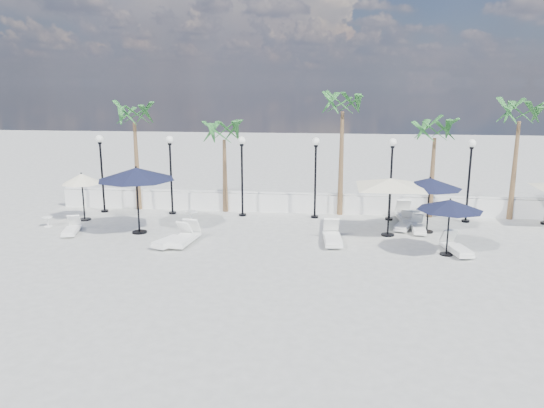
# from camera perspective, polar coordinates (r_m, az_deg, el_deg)

# --- Properties ---
(ground) EXTENTS (100.00, 100.00, 0.00)m
(ground) POSITION_cam_1_polar(r_m,az_deg,el_deg) (19.25, 3.93, -6.27)
(ground) COLOR gray
(ground) RESTS_ON ground
(balustrade) EXTENTS (26.00, 0.30, 1.01)m
(balustrade) POSITION_cam_1_polar(r_m,az_deg,el_deg) (26.34, 4.70, 0.04)
(balustrade) COLOR silver
(balustrade) RESTS_ON ground
(lamppost_0) EXTENTS (0.36, 0.36, 3.84)m
(lamppost_0) POSITION_cam_1_polar(r_m,az_deg,el_deg) (27.38, -17.89, 4.26)
(lamppost_0) COLOR black
(lamppost_0) RESTS_ON ground
(lamppost_1) EXTENTS (0.36, 0.36, 3.84)m
(lamppost_1) POSITION_cam_1_polar(r_m,az_deg,el_deg) (26.14, -10.86, 4.27)
(lamppost_1) COLOR black
(lamppost_1) RESTS_ON ground
(lamppost_2) EXTENTS (0.36, 0.36, 3.84)m
(lamppost_2) POSITION_cam_1_polar(r_m,az_deg,el_deg) (25.32, -3.25, 4.21)
(lamppost_2) COLOR black
(lamppost_2) RESTS_ON ground
(lamppost_3) EXTENTS (0.36, 0.36, 3.84)m
(lamppost_3) POSITION_cam_1_polar(r_m,az_deg,el_deg) (24.98, 4.71, 4.07)
(lamppost_3) COLOR black
(lamppost_3) RESTS_ON ground
(lamppost_4) EXTENTS (0.36, 0.36, 3.84)m
(lamppost_4) POSITION_cam_1_polar(r_m,az_deg,el_deg) (25.12, 12.73, 3.84)
(lamppost_4) COLOR black
(lamppost_4) RESTS_ON ground
(lamppost_5) EXTENTS (0.36, 0.36, 3.84)m
(lamppost_5) POSITION_cam_1_polar(r_m,az_deg,el_deg) (25.74, 20.51, 3.55)
(lamppost_5) COLOR black
(lamppost_5) RESTS_ON ground
(palm_0) EXTENTS (2.60, 2.60, 5.50)m
(palm_0) POSITION_cam_1_polar(r_m,az_deg,el_deg) (27.33, -14.60, 8.77)
(palm_0) COLOR brown
(palm_0) RESTS_ON ground
(palm_1) EXTENTS (2.60, 2.60, 4.70)m
(palm_1) POSITION_cam_1_polar(r_m,az_deg,el_deg) (26.13, -5.17, 7.24)
(palm_1) COLOR brown
(palm_1) RESTS_ON ground
(palm_2) EXTENTS (2.60, 2.60, 6.10)m
(palm_2) POSITION_cam_1_polar(r_m,az_deg,el_deg) (25.50, 7.61, 10.11)
(palm_2) COLOR brown
(palm_2) RESTS_ON ground
(palm_3) EXTENTS (2.60, 2.60, 4.90)m
(palm_3) POSITION_cam_1_polar(r_m,az_deg,el_deg) (26.02, 17.12, 7.13)
(palm_3) COLOR brown
(palm_3) RESTS_ON ground
(palm_4) EXTENTS (2.60, 2.60, 5.70)m
(palm_4) POSITION_cam_1_polar(r_m,az_deg,el_deg) (26.89, 25.08, 8.33)
(palm_4) COLOR brown
(palm_4) RESTS_ON ground
(lounger_0) EXTENTS (0.92, 2.13, 0.77)m
(lounger_0) POSITION_cam_1_polar(r_m,az_deg,el_deg) (21.55, -9.39, -3.58)
(lounger_0) COLOR white
(lounger_0) RESTS_ON ground
(lounger_1) EXTENTS (0.95, 1.75, 0.62)m
(lounger_1) POSITION_cam_1_polar(r_m,az_deg,el_deg) (24.24, -20.76, -2.53)
(lounger_1) COLOR white
(lounger_1) RESTS_ON ground
(lounger_2) EXTENTS (1.34, 2.04, 0.73)m
(lounger_2) POSITION_cam_1_polar(r_m,az_deg,el_deg) (21.47, -10.59, -3.74)
(lounger_2) COLOR white
(lounger_2) RESTS_ON ground
(lounger_3) EXTENTS (0.84, 2.14, 0.78)m
(lounger_3) POSITION_cam_1_polar(r_m,az_deg,el_deg) (21.47, 6.52, -3.55)
(lounger_3) COLOR white
(lounger_3) RESTS_ON ground
(lounger_4) EXTENTS (0.98, 1.93, 0.69)m
(lounger_4) POSITION_cam_1_polar(r_m,az_deg,el_deg) (21.28, 19.22, -4.44)
(lounger_4) COLOR white
(lounger_4) RESTS_ON ground
(lounger_5) EXTENTS (0.61, 1.67, 0.62)m
(lounger_5) POSITION_cam_1_polar(r_m,az_deg,el_deg) (23.77, 15.46, -2.46)
(lounger_5) COLOR white
(lounger_5) RESTS_ON ground
(lounger_6) EXTENTS (0.82, 2.20, 0.81)m
(lounger_6) POSITION_cam_1_polar(r_m,az_deg,el_deg) (25.37, 14.21, -1.27)
(lounger_6) COLOR white
(lounger_6) RESTS_ON ground
(lounger_7) EXTENTS (1.10, 1.81, 0.65)m
(lounger_7) POSITION_cam_1_polar(r_m,az_deg,el_deg) (24.11, 14.01, -2.13)
(lounger_7) COLOR white
(lounger_7) RESTS_ON ground
(side_table_0) EXTENTS (0.46, 0.46, 0.45)m
(side_table_0) POSITION_cam_1_polar(r_m,az_deg,el_deg) (25.83, -22.98, -1.67)
(side_table_0) COLOR white
(side_table_0) RESTS_ON ground
(side_table_1) EXTENTS (0.56, 0.56, 0.55)m
(side_table_1) POSITION_cam_1_polar(r_m,az_deg,el_deg) (24.66, -8.66, -1.28)
(side_table_1) COLOR white
(side_table_1) RESTS_ON ground
(side_table_2) EXTENTS (0.56, 0.56, 0.54)m
(side_table_2) POSITION_cam_1_polar(r_m,az_deg,el_deg) (25.39, 15.09, -1.18)
(side_table_2) COLOR white
(side_table_2) RESTS_ON ground
(parasol_navy_left) EXTENTS (3.30, 3.30, 2.91)m
(parasol_navy_left) POSITION_cam_1_polar(r_m,az_deg,el_deg) (23.01, -14.40, 3.13)
(parasol_navy_left) COLOR black
(parasol_navy_left) RESTS_ON ground
(parasol_navy_mid) EXTENTS (2.43, 2.43, 2.18)m
(parasol_navy_mid) POSITION_cam_1_polar(r_m,az_deg,el_deg) (20.55, 18.60, -0.13)
(parasol_navy_mid) COLOR black
(parasol_navy_mid) RESTS_ON ground
(parasol_navy_right) EXTENTS (2.73, 2.73, 2.45)m
(parasol_navy_right) POSITION_cam_1_polar(r_m,az_deg,el_deg) (23.43, 16.62, 2.13)
(parasol_navy_right) COLOR black
(parasol_navy_right) RESTS_ON ground
(parasol_cream_sq_a) EXTENTS (5.37, 5.37, 2.64)m
(parasol_cream_sq_a) POSITION_cam_1_polar(r_m,az_deg,el_deg) (22.45, 12.62, 2.66)
(parasol_cream_sq_a) COLOR black
(parasol_cream_sq_a) RESTS_ON ground
(parasol_cream_small) EXTENTS (1.85, 1.85, 2.27)m
(parasol_cream_small) POSITION_cam_1_polar(r_m,az_deg,el_deg) (26.10, -19.79, 2.50)
(parasol_cream_small) COLOR black
(parasol_cream_small) RESTS_ON ground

